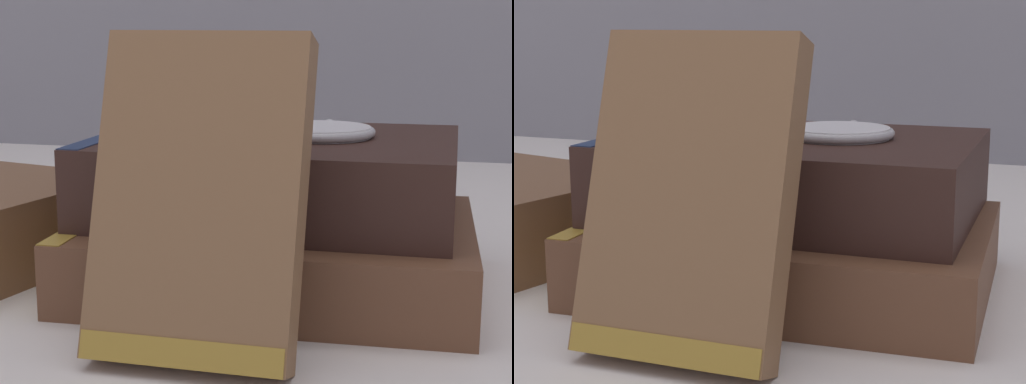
{
  "view_description": "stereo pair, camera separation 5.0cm",
  "coord_description": "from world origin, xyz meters",
  "views": [
    {
      "loc": [
        0.16,
        -0.42,
        0.15
      ],
      "look_at": [
        0.05,
        0.01,
        0.05
      ],
      "focal_mm": 60.0,
      "sensor_mm": 36.0,
      "label": 1
    },
    {
      "loc": [
        0.21,
        -0.41,
        0.15
      ],
      "look_at": [
        0.05,
        0.01,
        0.05
      ],
      "focal_mm": 60.0,
      "sensor_mm": 36.0,
      "label": 2
    }
  ],
  "objects": [
    {
      "name": "book_flat_top",
      "position": [
        0.05,
        0.03,
        0.06
      ],
      "size": [
        0.2,
        0.15,
        0.04
      ],
      "rotation": [
        0.0,
        0.0,
        0.02
      ],
      "color": "#331E19",
      "rests_on": "book_flat_bottom"
    },
    {
      "name": "ground_plane",
      "position": [
        0.0,
        0.0,
        0.0
      ],
      "size": [
        3.0,
        3.0,
        0.0
      ],
      "primitive_type": "plane",
      "color": "silver"
    },
    {
      "name": "reading_glasses",
      "position": [
        -0.04,
        0.17,
        0.0
      ],
      "size": [
        0.12,
        0.07,
        0.0
      ],
      "rotation": [
        0.0,
        0.0,
        0.23
      ],
      "color": "black",
      "rests_on": "ground_plane"
    },
    {
      "name": "book_leaning_front",
      "position": [
        0.05,
        -0.09,
        0.07
      ],
      "size": [
        0.09,
        0.06,
        0.14
      ],
      "rotation": [
        -0.32,
        0.0,
        0.0
      ],
      "color": "brown",
      "rests_on": "ground_plane"
    },
    {
      "name": "pocket_watch",
      "position": [
        0.08,
        0.04,
        0.08
      ],
      "size": [
        0.06,
        0.06,
        0.01
      ],
      "color": "silver",
      "rests_on": "book_flat_top"
    },
    {
      "name": "book_flat_bottom",
      "position": [
        0.05,
        0.02,
        0.02
      ],
      "size": [
        0.22,
        0.17,
        0.04
      ],
      "rotation": [
        0.0,
        0.0,
        0.05
      ],
      "color": "brown",
      "rests_on": "ground_plane"
    }
  ]
}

